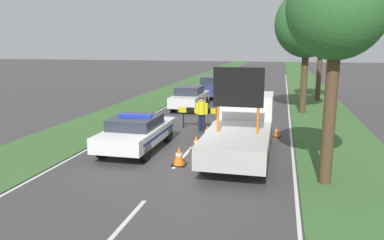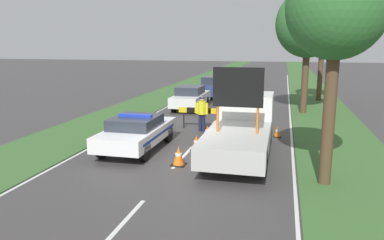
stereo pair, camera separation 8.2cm
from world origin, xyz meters
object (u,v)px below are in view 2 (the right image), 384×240
at_px(road_barrier, 203,112).
at_px(roadside_tree_near_left, 308,24).
at_px(pedestrian_civilian, 222,113).
at_px(traffic_cone_lane_edge, 153,118).
at_px(work_truck, 242,126).
at_px(roadside_tree_mid_left, 323,35).
at_px(police_car, 137,131).
at_px(utility_pole, 306,53).
at_px(traffic_cone_behind_barrier, 179,156).
at_px(traffic_cone_centre_front, 207,132).
at_px(queued_car_hatch_blue, 213,87).
at_px(queued_car_van_white, 191,97).
at_px(traffic_cone_near_police, 196,143).
at_px(roadside_tree_near_right, 337,9).
at_px(traffic_cone_near_truck, 277,131).
at_px(police_officer, 202,111).

height_order(road_barrier, roadside_tree_near_left, roadside_tree_near_left).
height_order(pedestrian_civilian, traffic_cone_lane_edge, pedestrian_civilian).
bearing_deg(work_truck, roadside_tree_mid_left, -103.61).
distance_m(police_car, utility_pole, 15.09).
height_order(traffic_cone_behind_barrier, traffic_cone_lane_edge, traffic_cone_behind_barrier).
height_order(traffic_cone_centre_front, roadside_tree_mid_left, roadside_tree_mid_left).
relative_size(traffic_cone_centre_front, traffic_cone_lane_edge, 1.06).
distance_m(traffic_cone_centre_front, queued_car_hatch_blue, 12.98).
height_order(police_car, queued_car_hatch_blue, queued_car_hatch_blue).
bearing_deg(queued_car_van_white, traffic_cone_behind_barrier, 101.89).
xyz_separation_m(traffic_cone_behind_barrier, queued_car_van_white, (-2.40, 11.40, 0.43)).
relative_size(traffic_cone_near_police, roadside_tree_near_right, 0.09).
distance_m(pedestrian_civilian, traffic_cone_near_truck, 2.72).
relative_size(road_barrier, queued_car_van_white, 0.55).
relative_size(work_truck, roadside_tree_mid_left, 1.00).
height_order(traffic_cone_lane_edge, queued_car_hatch_blue, queued_car_hatch_blue).
bearing_deg(police_car, roadside_tree_mid_left, 62.88).
distance_m(traffic_cone_near_police, roadside_tree_mid_left, 16.76).
relative_size(traffic_cone_centre_front, queued_car_hatch_blue, 0.14).
relative_size(work_truck, pedestrian_civilian, 4.02).
distance_m(traffic_cone_near_truck, queued_car_van_white, 8.57).
xyz_separation_m(police_car, pedestrian_civilian, (2.80, 3.81, 0.20)).
xyz_separation_m(road_barrier, queued_car_van_white, (-2.03, 5.62, -0.09)).
xyz_separation_m(police_car, work_truck, (4.11, 0.58, 0.30)).
height_order(traffic_cone_lane_edge, roadside_tree_near_right, roadside_tree_near_right).
relative_size(traffic_cone_lane_edge, roadside_tree_near_right, 0.08).
xyz_separation_m(traffic_cone_centre_front, traffic_cone_near_truck, (3.06, 0.94, -0.03)).
height_order(traffic_cone_near_truck, utility_pole, utility_pole).
xyz_separation_m(traffic_cone_centre_front, roadside_tree_mid_left, (5.83, 13.03, 4.52)).
bearing_deg(police_officer, traffic_cone_near_police, 86.02).
xyz_separation_m(police_officer, roadside_tree_near_left, (4.99, 6.19, 4.29)).
bearing_deg(queued_car_van_white, traffic_cone_lane_edge, 79.88).
distance_m(work_truck, utility_pole, 13.07).
relative_size(road_barrier, police_officer, 1.46).
xyz_separation_m(police_car, police_officer, (1.84, 3.72, 0.27)).
bearing_deg(traffic_cone_near_police, work_truck, 2.64).
xyz_separation_m(traffic_cone_centre_front, traffic_cone_behind_barrier, (-0.20, -4.05, 0.05)).
xyz_separation_m(pedestrian_civilian, utility_pole, (4.15, 9.29, 2.60)).
xyz_separation_m(traffic_cone_near_truck, utility_pole, (1.53, 9.64, 3.29)).
bearing_deg(pedestrian_civilian, traffic_cone_near_police, -76.19).
bearing_deg(road_barrier, traffic_cone_lane_edge, 172.20).
height_order(road_barrier, traffic_cone_lane_edge, road_barrier).
bearing_deg(roadside_tree_mid_left, police_officer, -118.25).
height_order(queued_car_hatch_blue, roadside_tree_near_right, roadside_tree_near_right).
height_order(police_car, roadside_tree_near_left, roadside_tree_near_left).
bearing_deg(roadside_tree_mid_left, utility_pole, -116.87).
bearing_deg(utility_pole, road_barrier, -120.30).
distance_m(traffic_cone_near_police, traffic_cone_behind_barrier, 2.04).
bearing_deg(traffic_cone_centre_front, traffic_cone_near_police, -91.23).
distance_m(traffic_cone_near_truck, roadside_tree_near_right, 7.62).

